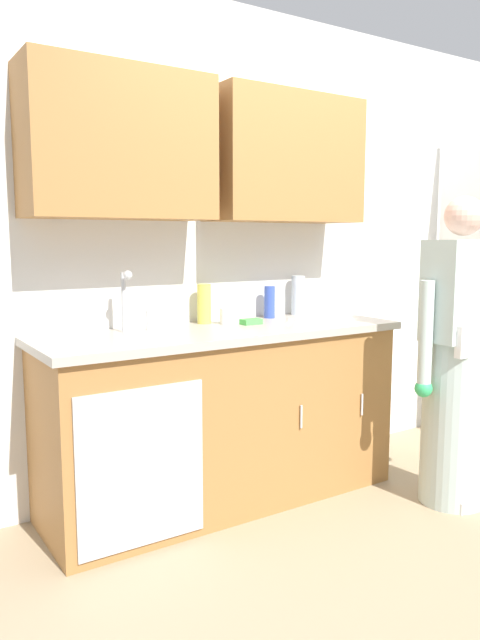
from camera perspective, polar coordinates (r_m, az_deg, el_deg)
ground_plane at (r=3.26m, az=14.00°, el=-18.10°), size 9.00×9.00×0.00m
kitchen_wall_with_uppers at (r=3.61m, az=1.55°, el=8.75°), size 4.80×0.44×2.70m
counter_cabinet at (r=3.28m, az=-1.64°, el=-9.29°), size 1.90×0.62×0.90m
countertop at (r=3.18m, az=-1.64°, el=-1.14°), size 1.96×0.66×0.04m
sink at (r=2.98m, az=-9.06°, el=-1.71°), size 0.50×0.36×0.35m
person_at_sink at (r=3.39m, az=19.68°, el=-4.94°), size 0.55×0.34×1.62m
bottle_soap at (r=3.73m, az=5.46°, el=2.31°), size 0.08×0.08×0.24m
bottle_water_short at (r=3.59m, az=2.79°, el=1.70°), size 0.06×0.06×0.19m
bottle_cleaner_spray at (r=3.35m, az=-3.38°, el=1.52°), size 0.08×0.08×0.22m
cup_by_sink at (r=3.32m, az=-1.24°, el=0.37°), size 0.08×0.08×0.09m
knife_on_counter at (r=3.40m, az=4.71°, el=-0.19°), size 0.18×0.19×0.01m
sponge at (r=3.32m, az=1.05°, el=-0.15°), size 0.11×0.07×0.03m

